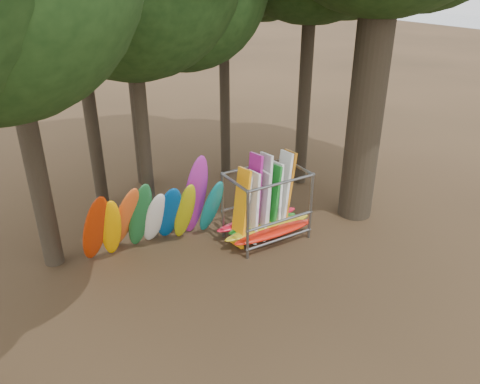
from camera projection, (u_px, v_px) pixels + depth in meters
ground at (244, 257)px, 14.32m from camera, size 120.00×120.00×0.00m
lake at (3, 36)px, 60.66m from camera, size 160.00×160.00×0.00m
kayak_row at (155, 215)px, 14.06m from camera, size 4.40×2.14×3.24m
storage_rack at (266, 208)px, 14.95m from camera, size 3.25×1.54×2.84m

